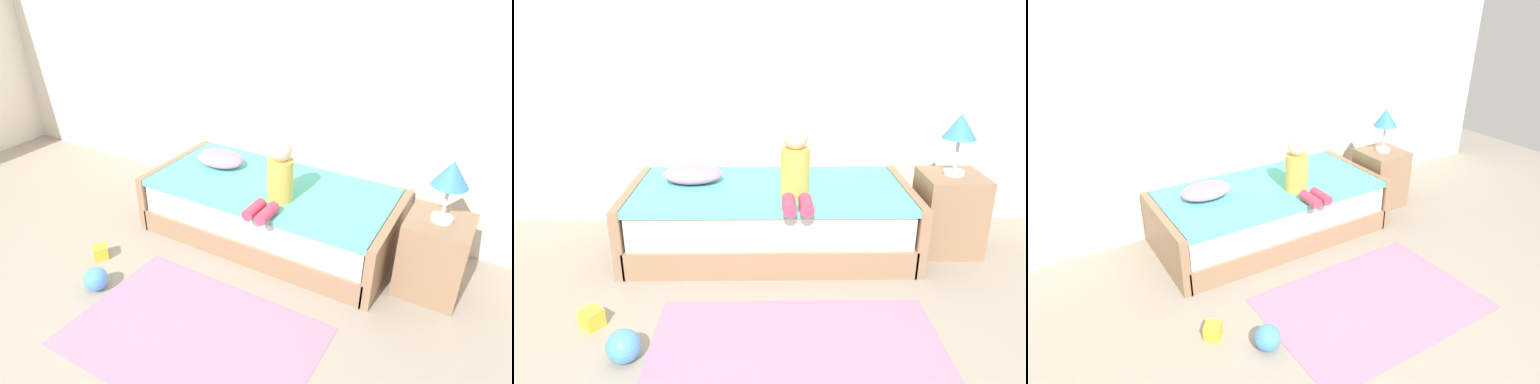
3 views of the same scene
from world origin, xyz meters
TOP-DOWN VIEW (x-y plane):
  - wall_rear at (0.00, 2.60)m, footprint 7.20×0.10m
  - bed at (0.22, 2.00)m, footprint 2.11×1.00m
  - nightstand at (1.57, 1.97)m, footprint 0.44×0.44m
  - table_lamp at (1.57, 1.97)m, footprint 0.24×0.24m
  - child_figure at (0.39, 1.77)m, footprint 0.20×0.51m
  - pillow at (-0.36, 2.10)m, footprint 0.44×0.30m
  - toy_ball at (-0.55, 0.72)m, footprint 0.18×0.18m
  - area_rug at (0.35, 0.70)m, footprint 1.60×1.10m
  - toy_block at (-0.82, 1.01)m, footprint 0.15×0.15m

SIDE VIEW (x-z plane):
  - area_rug at x=0.35m, z-range 0.00..0.01m
  - toy_block at x=-0.82m, z-range 0.00..0.11m
  - toy_ball at x=-0.55m, z-range 0.00..0.18m
  - bed at x=0.22m, z-range 0.00..0.50m
  - nightstand at x=1.57m, z-range 0.00..0.60m
  - pillow at x=-0.36m, z-range 0.50..0.63m
  - child_figure at x=0.39m, z-range 0.45..0.96m
  - table_lamp at x=1.57m, z-range 0.71..1.16m
  - wall_rear at x=0.00m, z-range 0.00..2.90m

